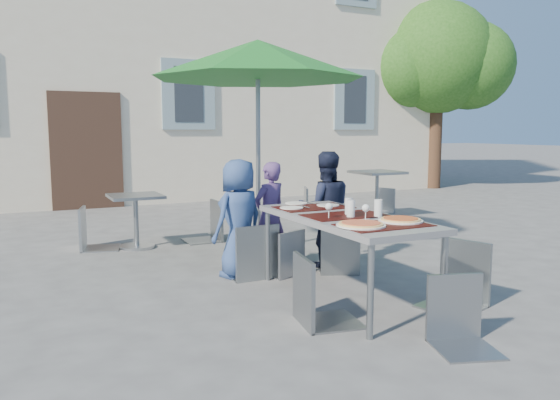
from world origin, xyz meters
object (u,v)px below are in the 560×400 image
chair_3 (317,248)px  bg_chair_l_0 (90,202)px  chair_1 (285,225)px  chair_5 (462,270)px  chair_4 (460,234)px  bg_chair_l_1 (312,184)px  cafe_table_0 (136,214)px  dining_table (345,222)px  child_1 (270,215)px  child_2 (325,209)px  chair_2 (340,223)px  child_0 (239,218)px  chair_0 (253,217)px  cafe_table_1 (377,185)px  pizza_near_right (401,220)px  bg_chair_r_1 (384,186)px  pizza_near_left (361,224)px  bg_chair_r_0 (209,196)px  patio_umbrella (258,61)px

chair_3 → bg_chair_l_0: size_ratio=1.00×
chair_1 → chair_5: size_ratio=0.97×
chair_4 → bg_chair_l_1: 4.75m
chair_3 → cafe_table_0: (-0.67, 3.39, -0.16)m
cafe_table_0 → dining_table: bearing=-67.9°
cafe_table_0 → bg_chair_l_0: bg_chair_l_0 is taller
child_1 → cafe_table_0: bearing=-74.0°
chair_3 → chair_5: size_ratio=1.11×
child_2 → chair_4: size_ratio=1.21×
child_2 → chair_2: (-0.03, -0.35, -0.10)m
child_0 → child_2: size_ratio=0.95×
chair_0 → bg_chair_l_0: (-1.28, 2.13, -0.03)m
dining_table → cafe_table_1: size_ratio=2.32×
child_0 → cafe_table_0: size_ratio=1.77×
cafe_table_0 → chair_1: bearing=-61.2°
pizza_near_right → chair_0: bearing=113.7°
bg_chair_r_1 → chair_2: bearing=-132.7°
pizza_near_right → bg_chair_r_1: bearing=54.5°
pizza_near_left → chair_2: (0.64, 1.30, -0.24)m
chair_5 → bg_chair_l_1: bg_chair_l_1 is taller
child_1 → bg_chair_r_1: size_ratio=1.36×
pizza_near_left → chair_2: 1.47m
cafe_table_0 → bg_chair_r_0: (0.98, 0.05, 0.16)m
chair_3 → cafe_table_1: (3.51, 4.04, -0.03)m
child_0 → bg_chair_r_0: size_ratio=1.17×
pizza_near_right → cafe_table_1: (2.77, 4.10, -0.20)m
bg_chair_r_1 → chair_1: bearing=-139.2°
cafe_table_1 → chair_3: bearing=-131.0°
pizza_near_left → bg_chair_r_1: bg_chair_r_1 is taller
chair_0 → chair_1: chair_0 is taller
pizza_near_right → bg_chair_r_0: (-0.43, 3.49, -0.16)m
chair_3 → bg_chair_r_0: bg_chair_r_0 is taller
pizza_near_right → chair_3: bearing=175.8°
dining_table → chair_5: bearing=-82.8°
cafe_table_0 → bg_chair_l_0: (-0.52, 0.17, 0.15)m
chair_1 → bg_chair_r_0: size_ratio=0.87×
pizza_near_left → cafe_table_1: 5.22m
pizza_near_right → bg_chair_l_1: bearing=68.9°
cafe_table_0 → child_0: bearing=-70.3°
chair_1 → bg_chair_l_0: bearing=126.7°
cafe_table_1 → child_0: bearing=-144.7°
chair_5 → patio_umbrella: patio_umbrella is taller
child_0 → cafe_table_1: child_0 is taller
child_0 → child_1: size_ratio=1.04×
chair_0 → chair_5: 2.31m
chair_1 → bg_chair_l_1: size_ratio=0.90×
chair_5 → cafe_table_0: 4.40m
chair_3 → cafe_table_0: bearing=101.2°
dining_table → chair_3: size_ratio=1.83×
chair_5 → chair_0: bearing=104.9°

